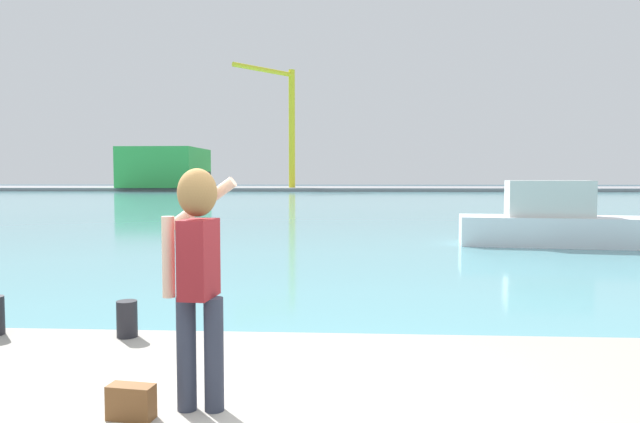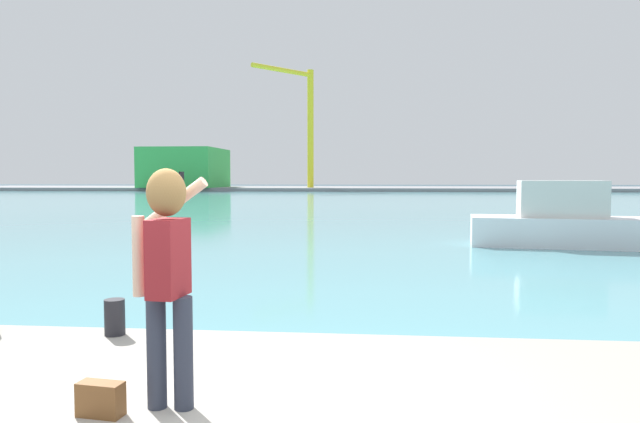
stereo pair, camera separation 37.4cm
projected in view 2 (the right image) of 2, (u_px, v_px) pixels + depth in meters
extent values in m
plane|color=#334751|center=(360.00, 201.00, 53.95)|extent=(220.00, 220.00, 0.00)
cube|color=#599EA8|center=(361.00, 200.00, 55.94)|extent=(140.00, 100.00, 0.02)
cube|color=gray|center=(366.00, 189.00, 95.67)|extent=(140.00, 20.00, 0.54)
cylinder|color=#2D3342|center=(157.00, 352.00, 4.15)|extent=(0.14, 0.14, 0.82)
cylinder|color=#2D3342|center=(183.00, 353.00, 4.13)|extent=(0.14, 0.14, 0.82)
cube|color=maroon|center=(168.00, 258.00, 4.10)|extent=(0.24, 0.36, 0.56)
sphere|color=#E0B293|center=(167.00, 194.00, 4.07)|extent=(0.22, 0.22, 0.22)
ellipsoid|color=olive|center=(166.00, 192.00, 4.05)|extent=(0.28, 0.26, 0.34)
cylinder|color=#E0B293|center=(139.00, 256.00, 4.12)|extent=(0.09, 0.09, 0.58)
cylinder|color=#E0B293|center=(175.00, 203.00, 4.30)|extent=(0.53, 0.14, 0.40)
cube|color=black|center=(182.00, 181.00, 4.40)|extent=(0.02, 0.07, 0.14)
cube|color=brown|center=(101.00, 399.00, 4.02)|extent=(0.34, 0.18, 0.24)
cylinder|color=black|center=(115.00, 317.00, 6.08)|extent=(0.21, 0.21, 0.38)
cube|color=white|center=(591.00, 232.00, 18.24)|extent=(7.62, 2.89, 0.94)
cube|color=silver|center=(561.00, 199.00, 18.38)|extent=(2.77, 1.76, 1.18)
cube|color=green|center=(185.00, 168.00, 94.52)|extent=(11.68, 13.56, 6.38)
cylinder|color=yellow|center=(310.00, 129.00, 90.47)|extent=(1.00, 1.00, 18.51)
cylinder|color=yellow|center=(283.00, 70.00, 85.84)|extent=(7.93, 9.43, 0.70)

